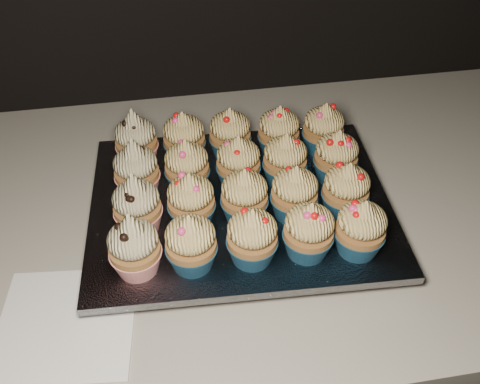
{
  "coord_description": "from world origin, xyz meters",
  "views": [
    {
      "loc": [
        0.04,
        1.13,
        1.44
      ],
      "look_at": [
        0.13,
        1.66,
        0.95
      ],
      "focal_mm": 40.0,
      "sensor_mm": 36.0,
      "label": 1
    }
  ],
  "objects": [
    {
      "name": "cabinet",
      "position": [
        0.0,
        1.7,
        0.43
      ],
      "size": [
        2.4,
        0.6,
        0.86
      ],
      "primitive_type": "cube",
      "color": "black",
      "rests_on": "ground"
    },
    {
      "name": "cupcake_7",
      "position": [
        0.13,
        1.63,
        0.97
      ],
      "size": [
        0.06,
        0.06,
        0.08
      ],
      "color": "navy",
      "rests_on": "foil_lining"
    },
    {
      "name": "cupcake_2",
      "position": [
        0.13,
        1.56,
        0.97
      ],
      "size": [
        0.06,
        0.06,
        0.08
      ],
      "color": "navy",
      "rests_on": "foil_lining"
    },
    {
      "name": "cupcake_8",
      "position": [
        0.2,
        1.62,
        0.97
      ],
      "size": [
        0.06,
        0.06,
        0.08
      ],
      "color": "navy",
      "rests_on": "foil_lining"
    },
    {
      "name": "napkin",
      "position": [
        -0.1,
        1.52,
        0.9
      ],
      "size": [
        0.17,
        0.17,
        0.0
      ],
      "primitive_type": "cube",
      "rotation": [
        0.0,
        0.0,
        -0.1
      ],
      "color": "white",
      "rests_on": "worktop"
    },
    {
      "name": "cupcake_1",
      "position": [
        0.06,
        1.56,
        0.97
      ],
      "size": [
        0.06,
        0.06,
        0.08
      ],
      "color": "navy",
      "rests_on": "foil_lining"
    },
    {
      "name": "cupcake_9",
      "position": [
        0.27,
        1.62,
        0.97
      ],
      "size": [
        0.06,
        0.06,
        0.08
      ],
      "color": "navy",
      "rests_on": "foil_lining"
    },
    {
      "name": "worktop",
      "position": [
        0.0,
        1.7,
        0.88
      ],
      "size": [
        2.44,
        0.64,
        0.04
      ],
      "primitive_type": "cube",
      "color": "beige",
      "rests_on": "cabinet"
    },
    {
      "name": "cupcake_11",
      "position": [
        0.07,
        1.7,
        0.97
      ],
      "size": [
        0.06,
        0.06,
        0.08
      ],
      "color": "navy",
      "rests_on": "foil_lining"
    },
    {
      "name": "cupcake_5",
      "position": [
        -0.01,
        1.63,
        0.97
      ],
      "size": [
        0.06,
        0.06,
        0.1
      ],
      "color": "red",
      "rests_on": "foil_lining"
    },
    {
      "name": "cupcake_12",
      "position": [
        0.14,
        1.7,
        0.97
      ],
      "size": [
        0.06,
        0.06,
        0.08
      ],
      "color": "navy",
      "rests_on": "foil_lining"
    },
    {
      "name": "cupcake_3",
      "position": [
        0.2,
        1.55,
        0.97
      ],
      "size": [
        0.06,
        0.06,
        0.08
      ],
      "color": "navy",
      "rests_on": "foil_lining"
    },
    {
      "name": "cupcake_13",
      "position": [
        0.2,
        1.69,
        0.97
      ],
      "size": [
        0.06,
        0.06,
        0.08
      ],
      "color": "navy",
      "rests_on": "foil_lining"
    },
    {
      "name": "cupcake_16",
      "position": [
        0.07,
        1.77,
        0.97
      ],
      "size": [
        0.06,
        0.06,
        0.08
      ],
      "color": "navy",
      "rests_on": "foil_lining"
    },
    {
      "name": "cupcake_18",
      "position": [
        0.21,
        1.76,
        0.97
      ],
      "size": [
        0.06,
        0.06,
        0.08
      ],
      "color": "navy",
      "rests_on": "foil_lining"
    },
    {
      "name": "cupcake_0",
      "position": [
        -0.01,
        1.56,
        0.97
      ],
      "size": [
        0.06,
        0.06,
        0.1
      ],
      "color": "red",
      "rests_on": "foil_lining"
    },
    {
      "name": "cupcake_4",
      "position": [
        0.26,
        1.55,
        0.97
      ],
      "size": [
        0.06,
        0.06,
        0.08
      ],
      "color": "navy",
      "rests_on": "foil_lining"
    },
    {
      "name": "cupcake_19",
      "position": [
        0.28,
        1.76,
        0.97
      ],
      "size": [
        0.06,
        0.06,
        0.08
      ],
      "color": "navy",
      "rests_on": "foil_lining"
    },
    {
      "name": "cupcake_15",
      "position": [
        -0.0,
        1.77,
        0.97
      ],
      "size": [
        0.06,
        0.06,
        0.1
      ],
      "color": "red",
      "rests_on": "foil_lining"
    },
    {
      "name": "cupcake_17",
      "position": [
        0.14,
        1.77,
        0.97
      ],
      "size": [
        0.06,
        0.06,
        0.08
      ],
      "color": "navy",
      "rests_on": "foil_lining"
    },
    {
      "name": "cupcake_6",
      "position": [
        0.06,
        1.63,
        0.97
      ],
      "size": [
        0.06,
        0.06,
        0.08
      ],
      "color": "navy",
      "rests_on": "foil_lining"
    },
    {
      "name": "cupcake_10",
      "position": [
        -0.0,
        1.7,
        0.97
      ],
      "size": [
        0.06,
        0.06,
        0.1
      ],
      "color": "red",
      "rests_on": "foil_lining"
    },
    {
      "name": "cupcake_14",
      "position": [
        0.28,
        1.69,
        0.97
      ],
      "size": [
        0.06,
        0.06,
        0.08
      ],
      "color": "navy",
      "rests_on": "foil_lining"
    },
    {
      "name": "foil_lining",
      "position": [
        0.13,
        1.66,
        0.93
      ],
      "size": [
        0.43,
        0.34,
        0.01
      ],
      "primitive_type": "cube",
      "rotation": [
        0.0,
        0.0,
        -0.05
      ],
      "color": "silver",
      "rests_on": "baking_tray"
    },
    {
      "name": "baking_tray",
      "position": [
        0.13,
        1.66,
        0.91
      ],
      "size": [
        0.4,
        0.31,
        0.02
      ],
      "primitive_type": "cube",
      "rotation": [
        0.0,
        0.0,
        -0.05
      ],
      "color": "black",
      "rests_on": "worktop"
    }
  ]
}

